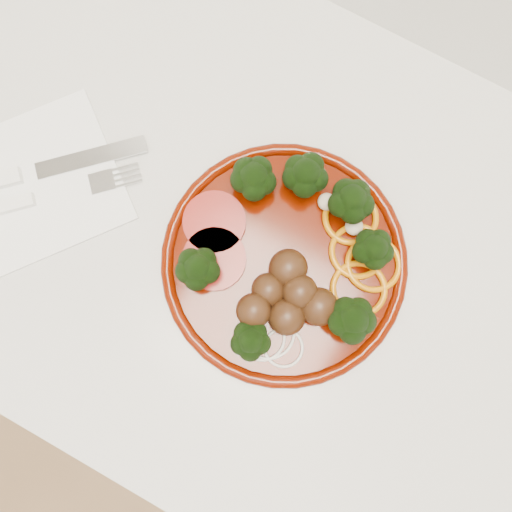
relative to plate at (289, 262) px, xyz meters
The scene contains 5 objects.
counter 0.48m from the plate, behind, with size 2.40×0.60×0.90m.
plate is the anchor object (origin of this frame).
napkin 0.30m from the plate, 169.99° to the right, with size 0.17×0.17×0.00m, color white.
knife 0.32m from the plate, 168.97° to the right, with size 0.19×0.18×0.01m.
fork 0.31m from the plate, 163.78° to the right, with size 0.16×0.16×0.01m.
Camera 1 is at (0.12, 1.61, 1.45)m, focal length 35.00 mm.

